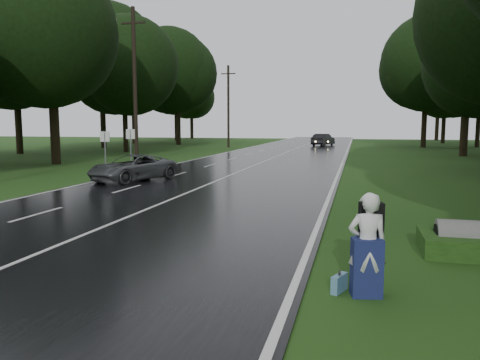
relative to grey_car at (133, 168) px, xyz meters
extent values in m
plane|color=#214614|center=(4.15, -10.80, -0.69)|extent=(160.00, 160.00, 0.00)
cube|color=black|center=(4.15, 9.20, -0.67)|extent=(12.00, 140.00, 0.04)
cube|color=silver|center=(4.15, 9.20, -0.65)|extent=(0.12, 140.00, 0.01)
imported|color=#484B4D|center=(0.00, 0.00, 0.00)|extent=(3.75, 5.16, 1.31)
imported|color=black|center=(6.64, 40.10, 0.12)|extent=(2.87, 4.96, 1.55)
imported|color=silver|center=(11.18, -13.46, 0.20)|extent=(0.73, 0.55, 1.78)
cube|color=navy|center=(11.18, -13.46, -0.19)|extent=(0.56, 0.43, 1.00)
cube|color=black|center=(11.23, -13.21, 0.59)|extent=(0.44, 0.29, 0.57)
cube|color=teal|center=(10.73, -13.38, -0.54)|extent=(0.28, 0.45, 0.31)
cylinder|color=slate|center=(13.53, -10.26, -0.69)|extent=(1.54, 0.77, 0.77)
camera|label=1|loc=(10.96, -21.39, 2.22)|focal=34.92mm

